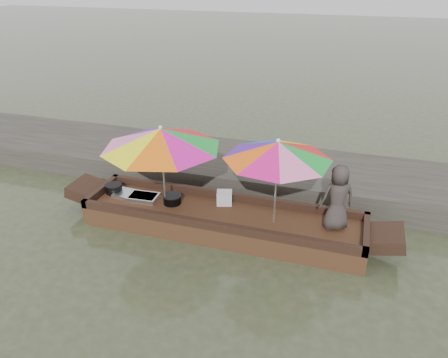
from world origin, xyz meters
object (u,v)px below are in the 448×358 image
(umbrella_bow, at_px, (163,167))
(boat_hull, at_px, (222,222))
(umbrella_stern, at_px, (276,182))
(tray_scallop, at_px, (129,194))
(vendor, at_px, (338,198))
(tray_crayfish, at_px, (143,197))
(supply_bag, at_px, (224,198))
(charcoal_grill, at_px, (172,200))
(cooking_pot, at_px, (114,188))

(umbrella_bow, bearing_deg, boat_hull, 0.00)
(boat_hull, bearing_deg, umbrella_stern, 0.00)
(tray_scallop, height_order, umbrella_stern, umbrella_stern)
(vendor, bearing_deg, umbrella_bow, -22.62)
(tray_scallop, xyz_separation_m, umbrella_stern, (2.87, -0.09, 0.74))
(vendor, xyz_separation_m, umbrella_stern, (-1.02, -0.14, 0.19))
(tray_crayfish, height_order, vendor, vendor)
(supply_bag, bearing_deg, charcoal_grill, -163.73)
(boat_hull, bearing_deg, vendor, 4.04)
(cooking_pot, xyz_separation_m, charcoal_grill, (1.27, -0.05, -0.01))
(tray_crayfish, bearing_deg, vendor, 1.52)
(vendor, distance_m, umbrella_bow, 3.09)
(umbrella_stern, bearing_deg, supply_bag, 160.73)
(supply_bag, distance_m, umbrella_bow, 1.28)
(tray_crayfish, relative_size, umbrella_stern, 0.31)
(supply_bag, distance_m, vendor, 2.09)
(boat_hull, relative_size, supply_bag, 18.12)
(tray_scallop, relative_size, vendor, 0.49)
(boat_hull, xyz_separation_m, umbrella_stern, (0.94, 0.00, 0.95))
(cooking_pot, xyz_separation_m, vendor, (4.25, 0.00, 0.50))
(cooking_pot, relative_size, umbrella_stern, 0.18)
(umbrella_bow, bearing_deg, tray_crayfish, 174.80)
(boat_hull, relative_size, charcoal_grill, 15.25)
(boat_hull, distance_m, cooking_pot, 2.30)
(tray_scallop, height_order, supply_bag, supply_bag)
(tray_scallop, xyz_separation_m, charcoal_grill, (0.92, -0.01, 0.05))
(tray_scallop, relative_size, charcoal_grill, 1.70)
(charcoal_grill, height_order, umbrella_stern, umbrella_stern)
(cooking_pot, xyz_separation_m, tray_crayfish, (0.68, -0.09, -0.04))
(boat_hull, height_order, cooking_pot, cooking_pot)
(supply_bag, bearing_deg, tray_scallop, -171.97)
(umbrella_stern, bearing_deg, boat_hull, 180.00)
(charcoal_grill, height_order, umbrella_bow, umbrella_bow)
(tray_scallop, bearing_deg, charcoal_grill, -0.78)
(supply_bag, bearing_deg, cooking_pot, -174.27)
(charcoal_grill, distance_m, vendor, 3.02)
(tray_scallop, bearing_deg, vendor, 0.67)
(boat_hull, height_order, vendor, vendor)
(vendor, bearing_deg, charcoal_grill, -24.08)
(tray_crayfish, xyz_separation_m, tray_scallop, (-0.33, 0.05, -0.01))
(charcoal_grill, xyz_separation_m, umbrella_bow, (-0.10, -0.08, 0.70))
(supply_bag, bearing_deg, tray_crayfish, -168.50)
(tray_scallop, distance_m, vendor, 3.93)
(cooking_pot, bearing_deg, boat_hull, -3.34)
(boat_hull, xyz_separation_m, tray_crayfish, (-1.60, 0.04, 0.22))
(charcoal_grill, bearing_deg, vendor, 1.12)
(cooking_pot, relative_size, tray_crayfish, 0.58)
(cooking_pot, relative_size, supply_bag, 1.17)
(boat_hull, relative_size, umbrella_stern, 2.81)
(boat_hull, height_order, supply_bag, supply_bag)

